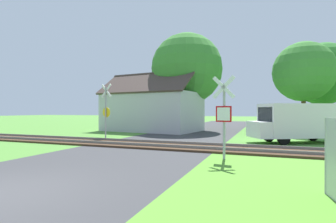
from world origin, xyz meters
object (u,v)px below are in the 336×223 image
Objects in this scene: crossing_sign_far at (106,109)px; house at (152,110)px; mail_truck at (296,121)px; tree_right at (304,72)px; stop_sign_near at (224,113)px; tree_far at (323,74)px; tree_center at (187,69)px.

crossing_sign_far is 7.81m from house.
mail_truck is (11.11, 2.48, -0.73)m from crossing_sign_far.
house is 13.25m from tree_right.
stop_sign_near is 0.42× the size of tree_right.
crossing_sign_far is 0.47× the size of tree_right.
tree_far reaches higher than house.
tree_right reaches higher than stop_sign_near.
tree_center reaches higher than crossing_sign_far.
tree_right is (12.38, 10.06, 3.08)m from crossing_sign_far.
house is 5.14m from tree_center.
tree_right is at bearing 1.69° from tree_center.
mail_truck is at bearing 25.53° from crossing_sign_far.
tree_far is at bearing 14.58° from tree_center.
crossing_sign_far is at bearing -103.91° from tree_center.
tree_far is (14.25, 12.84, 3.17)m from crossing_sign_far.
tree_center is 1.16× the size of tree_far.
crossing_sign_far is 0.45× the size of tree_far.
tree_right is (12.67, 2.26, 3.17)m from house.
house is 1.25× the size of tree_right.
tree_center is 1.22× the size of tree_right.
tree_far is 1.52× the size of mail_truck.
stop_sign_near is at bearing -110.30° from tree_far.
house is (-8.28, 11.88, 0.13)m from stop_sign_near.
stop_sign_near is 0.89× the size of crossing_sign_far.
tree_right is at bearing -100.26° from stop_sign_near.
mail_truck is at bearing -39.96° from tree_center.
crossing_sign_far reaches higher than mail_truck.
tree_right reaches higher than crossing_sign_far.
house is (-0.29, 7.80, -0.09)m from crossing_sign_far.
stop_sign_near is 0.35× the size of tree_center.
tree_far is (14.54, 5.04, 3.25)m from house.
tree_right is at bearing -37.67° from mail_truck.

